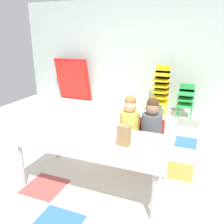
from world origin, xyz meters
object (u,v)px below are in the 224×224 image
Objects in this scene: seated_child_near_camera at (130,123)px; donut_powdered_on_plate at (73,127)px; donut_powdered_loose at (104,139)px; craft_table at (95,143)px; kid_chair_yellow_stack at (161,87)px; paper_bag_brown at (124,135)px; seated_child_middle_seat at (152,126)px; paper_plate_near_edge at (73,129)px; folded_activity_table at (73,80)px; paper_plate_center_table at (95,136)px; kid_chair_green_stack at (186,98)px.

seated_child_near_camera is 0.75m from donut_powdered_on_plate.
craft_table is at bearing -179.95° from donut_powdered_loose.
kid_chair_yellow_stack is 2.82m from donut_powdered_loose.
donut_powdered_loose is (0.12, 0.00, 0.06)m from craft_table.
donut_powdered_loose is (-0.23, 0.03, -0.09)m from paper_bag_brown.
seated_child_middle_seat is 2.20m from kid_chair_yellow_stack.
paper_bag_brown is 0.25m from donut_powdered_loose.
paper_bag_brown is (0.14, -0.66, 0.11)m from seated_child_near_camera.
donut_powdered_on_plate is 0.52m from donut_powdered_loose.
paper_plate_near_edge is at bearing -102.49° from kid_chair_yellow_stack.
seated_child_near_camera is 8.27× the size of donut_powdered_on_plate.
folded_activity_table is 4.94× the size of paper_bag_brown.
kid_chair_yellow_stack is at bearing 88.09° from donut_powdered_loose.
craft_table is 1.60× the size of kid_chair_yellow_stack.
paper_plate_center_table is at bearing 165.72° from paper_bag_brown.
paper_bag_brown is at bearing -14.54° from donut_powdered_on_plate.
donut_powdered_loose is (-0.38, -0.63, 0.02)m from seated_child_middle_seat.
seated_child_middle_seat is 0.88× the size of kid_chair_yellow_stack.
seated_child_near_camera is at bearing -103.59° from kid_chair_green_stack.
kid_chair_yellow_stack is 2.72m from donut_powdered_on_plate.
folded_activity_table is at bearing 136.75° from seated_child_middle_seat.
donut_powdered_on_plate is at bearing -112.74° from kid_chair_green_stack.
paper_bag_brown reaches higher than paper_plate_near_edge.
seated_child_near_camera reaches higher than paper_plate_near_edge.
kid_chair_green_stack is 2.89m from donut_powdered_on_plate.
kid_chair_green_stack is 2.89m from donut_powdered_loose.
seated_child_near_camera is 7.95× the size of donut_powdered_loose.
kid_chair_yellow_stack is at bearing 85.71° from craft_table.
paper_plate_center_table is at bearing -112.62° from seated_child_near_camera.
donut_powdered_loose is (0.49, -0.16, 0.01)m from paper_plate_near_edge.
kid_chair_green_stack is at bearing 83.82° from seated_child_middle_seat.
craft_table is at bearing 175.60° from paper_bag_brown.
kid_chair_yellow_stack is 9.38× the size of donut_powdered_on_plate.
seated_child_near_camera reaches higher than paper_bag_brown.
folded_activity_table is (-2.31, 0.26, -0.04)m from kid_chair_yellow_stack.
seated_child_near_camera is 1.00× the size of seated_child_middle_seat.
donut_powdered_on_plate is at bearing 161.93° from donut_powdered_loose.
paper_bag_brown is (0.14, -2.85, 0.09)m from kid_chair_yellow_stack.
seated_child_near_camera reaches higher than paper_plate_center_table.
donut_powdered_loose is at bearing 0.05° from craft_table.
paper_plate_near_edge is at bearing 165.18° from paper_plate_center_table.
craft_table is 0.38m from paper_bag_brown.
paper_plate_near_edge is (-1.11, -2.66, 0.17)m from kid_chair_green_stack.
craft_table is at bearing -104.64° from kid_chair_green_stack.
folded_activity_table is at bearing 120.51° from donut_powdered_on_plate.
paper_plate_near_edge is 1.62× the size of donut_powdered_on_plate.
kid_chair_yellow_stack is 5.78× the size of paper_plate_center_table.
folded_activity_table is at bearing 124.51° from paper_plate_center_table.
donut_powdered_on_plate is at bearing 0.00° from paper_plate_near_edge.
donut_powdered_loose reaches higher than paper_plate_near_edge.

